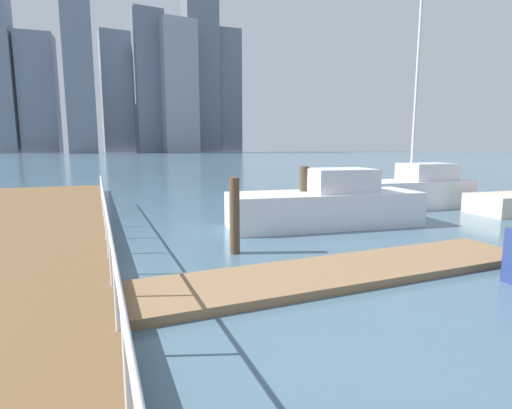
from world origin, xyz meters
name	(u,v)px	position (x,y,z in m)	size (l,w,h in m)	color
ground_plane	(180,212)	(0.00, 20.00, 0.00)	(300.00, 300.00, 0.00)	slate
floating_dock	(339,272)	(1.66, 10.16, 0.09)	(10.31, 2.00, 0.18)	#93704C
boardwalk_railing	(112,253)	(-3.15, 9.37, 1.25)	(0.06, 28.30, 1.08)	white
dock_piling_0	(304,196)	(3.76, 15.57, 1.08)	(0.33, 0.33, 2.17)	#473826
dock_piling_2	(235,216)	(0.08, 12.81, 1.04)	(0.27, 0.27, 2.07)	brown
moored_boat_1	(413,190)	(10.55, 17.18, 0.85)	(6.00, 2.52, 9.58)	white
moored_boat_2	(327,205)	(4.38, 15.00, 0.78)	(7.20, 3.09, 2.09)	white
skyline_tower_0	(2,75)	(-33.51, 176.25, 28.70)	(7.65, 11.36, 57.41)	slate
skyline_tower_1	(39,94)	(-22.07, 176.46, 22.26)	(12.74, 10.07, 44.51)	slate
skyline_tower_2	(76,34)	(-7.49, 167.48, 43.46)	(10.18, 10.04, 86.92)	slate
skyline_tower_3	(117,93)	(6.34, 178.55, 24.27)	(12.04, 8.48, 48.54)	gray
skyline_tower_4	(150,83)	(18.38, 168.54, 27.74)	(11.43, 8.72, 55.49)	slate
skyline_tower_5	(178,89)	(29.05, 165.86, 25.81)	(13.63, 13.81, 51.62)	#8C939E
skyline_tower_6	(201,57)	(41.62, 176.20, 41.05)	(13.91, 11.21, 82.10)	slate
skyline_tower_7	(227,92)	(53.67, 176.82, 27.00)	(12.20, 7.82, 54.00)	slate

